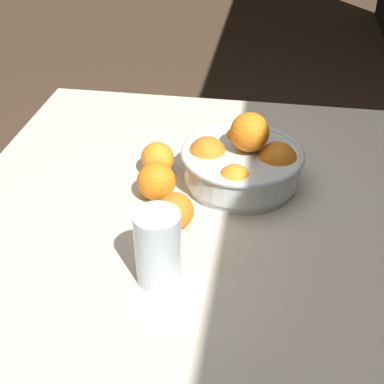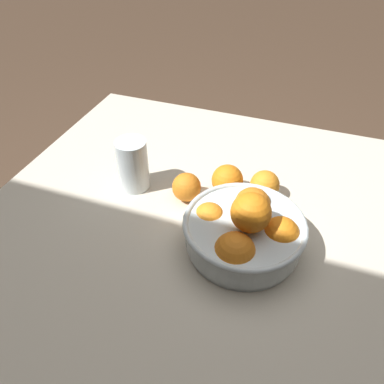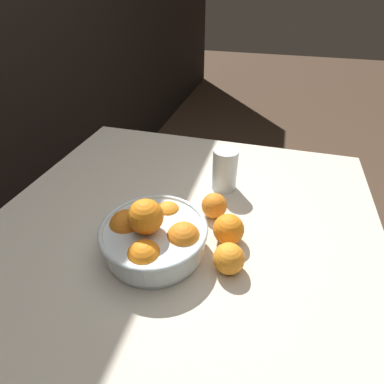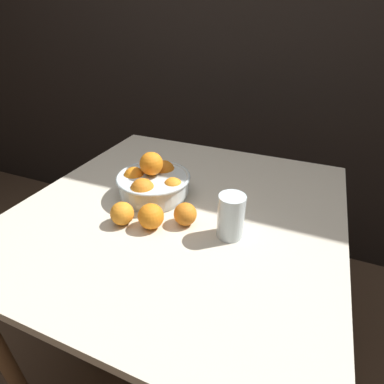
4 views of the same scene
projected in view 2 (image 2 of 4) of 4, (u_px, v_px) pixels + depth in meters
name	position (u px, v px, depth m)	size (l,w,h in m)	color
ground_plane	(195.00, 371.00, 1.35)	(12.00, 12.00, 0.00)	#4C3828
dining_table	(196.00, 248.00, 0.91)	(1.03, 1.05, 0.75)	beige
fruit_bowl	(245.00, 231.00, 0.77)	(0.25, 0.25, 0.16)	silver
juice_glass	(133.00, 167.00, 0.92)	(0.08, 0.08, 0.13)	#F4A314
orange_loose_near_bowl	(187.00, 187.00, 0.90)	(0.07, 0.07, 0.07)	orange
orange_loose_front	(227.00, 180.00, 0.92)	(0.08, 0.08, 0.08)	orange
orange_loose_aside	(265.00, 185.00, 0.91)	(0.07, 0.07, 0.07)	orange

